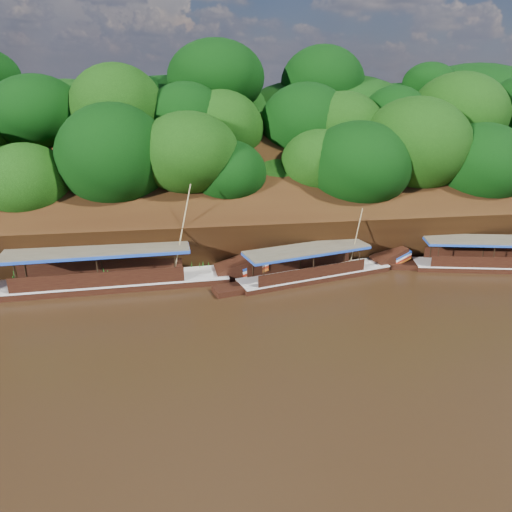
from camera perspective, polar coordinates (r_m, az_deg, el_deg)
The scene contains 6 objects.
ground at distance 27.29m, azimuth 9.20°, elevation -8.52°, with size 160.00×160.00×0.00m, color black.
riverbank at distance 47.44m, azimuth 1.14°, elevation 6.53°, with size 120.00×30.06×19.40m.
boat_0 at distance 39.29m, azimuth 26.80°, elevation -0.67°, with size 13.64×4.60×5.52m.
boat_1 at distance 34.09m, azimuth 7.74°, elevation -1.56°, with size 12.81×4.93×5.13m.
boat_2 at distance 33.35m, azimuth -14.27°, elevation -2.30°, with size 17.26×3.29×6.96m.
reeds at distance 34.93m, azimuth 1.14°, elevation -0.17°, with size 49.26×2.34×2.14m.
Camera 1 is at (-7.77, -22.76, 12.89)m, focal length 35.00 mm.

